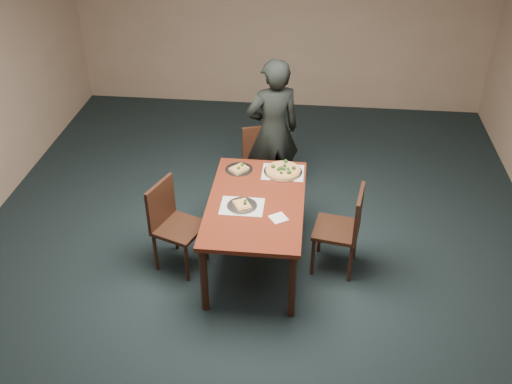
# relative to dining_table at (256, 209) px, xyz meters

# --- Properties ---
(ground) EXTENTS (8.00, 8.00, 0.00)m
(ground) POSITION_rel_dining_table_xyz_m (-0.03, -0.27, -0.66)
(ground) COLOR black
(ground) RESTS_ON ground
(room_shell) EXTENTS (8.00, 8.00, 8.00)m
(room_shell) POSITION_rel_dining_table_xyz_m (-0.03, -0.27, 1.08)
(room_shell) COLOR tan
(room_shell) RESTS_ON ground
(dining_table) EXTENTS (0.90, 1.50, 0.75)m
(dining_table) POSITION_rel_dining_table_xyz_m (0.00, 0.00, 0.00)
(dining_table) COLOR #531B10
(dining_table) RESTS_ON ground
(chair_far) EXTENTS (0.53, 0.53, 0.91)m
(chair_far) POSITION_rel_dining_table_xyz_m (-0.04, 1.10, -0.14)
(chair_far) COLOR black
(chair_far) RESTS_ON ground
(chair_left) EXTENTS (0.54, 0.54, 0.91)m
(chair_left) POSITION_rel_dining_table_xyz_m (-0.80, -0.08, -0.14)
(chair_left) COLOR black
(chair_left) RESTS_ON ground
(chair_right) EXTENTS (0.48, 0.48, 0.91)m
(chair_right) POSITION_rel_dining_table_xyz_m (0.85, 0.01, -0.14)
(chair_right) COLOR black
(chair_right) RESTS_ON ground
(diner) EXTENTS (0.72, 0.60, 1.68)m
(diner) POSITION_rel_dining_table_xyz_m (0.06, 1.24, 0.18)
(diner) COLOR black
(diner) RESTS_ON ground
(placemat_main) EXTENTS (0.42, 0.32, 0.00)m
(placemat_main) POSITION_rel_dining_table_xyz_m (0.22, 0.53, 0.09)
(placemat_main) COLOR white
(placemat_main) RESTS_ON dining_table
(placemat_near) EXTENTS (0.40, 0.30, 0.00)m
(placemat_near) POSITION_rel_dining_table_xyz_m (-0.12, -0.10, 0.09)
(placemat_near) COLOR white
(placemat_near) RESTS_ON dining_table
(pizza_pan) EXTENTS (0.39, 0.39, 0.08)m
(pizza_pan) POSITION_rel_dining_table_xyz_m (0.22, 0.53, 0.12)
(pizza_pan) COLOR silver
(pizza_pan) RESTS_ON dining_table
(slice_plate_near) EXTENTS (0.28, 0.28, 0.06)m
(slice_plate_near) POSITION_rel_dining_table_xyz_m (-0.12, -0.10, 0.11)
(slice_plate_near) COLOR silver
(slice_plate_near) RESTS_ON dining_table
(slice_plate_far) EXTENTS (0.28, 0.28, 0.06)m
(slice_plate_far) POSITION_rel_dining_table_xyz_m (-0.23, 0.53, 0.10)
(slice_plate_far) COLOR silver
(slice_plate_far) RESTS_ON dining_table
(napkin) EXTENTS (0.19, 0.19, 0.01)m
(napkin) POSITION_rel_dining_table_xyz_m (0.23, -0.25, 0.09)
(napkin) COLOR white
(napkin) RESTS_ON dining_table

